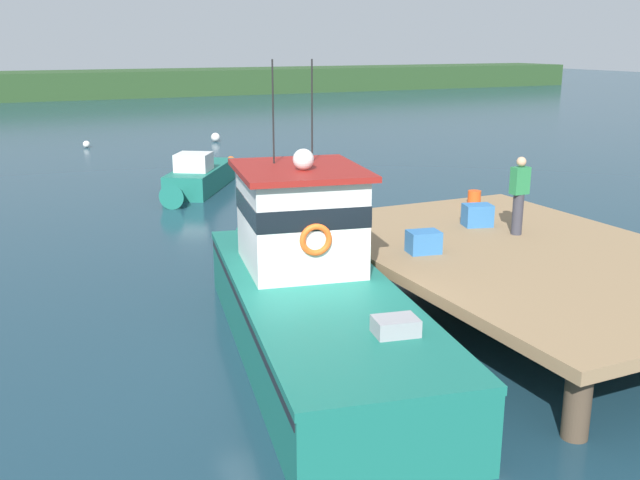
# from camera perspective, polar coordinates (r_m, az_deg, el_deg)

# --- Properties ---
(ground_plane) EXTENTS (200.00, 200.00, 0.00)m
(ground_plane) POSITION_cam_1_polar(r_m,az_deg,el_deg) (12.48, -1.63, -8.74)
(ground_plane) COLOR #193847
(dock) EXTENTS (6.00, 9.00, 1.20)m
(dock) POSITION_cam_1_polar(r_m,az_deg,el_deg) (14.58, 15.89, -1.27)
(dock) COLOR #4C3D2D
(dock) RESTS_ON ground
(main_fishing_boat) EXTENTS (3.97, 9.97, 4.80)m
(main_fishing_boat) POSITION_cam_1_polar(r_m,az_deg,el_deg) (12.46, -0.89, -3.80)
(main_fishing_boat) COLOR #196B5B
(main_fishing_boat) RESTS_ON ground
(crate_single_far) EXTENTS (0.67, 0.54, 0.42)m
(crate_single_far) POSITION_cam_1_polar(r_m,az_deg,el_deg) (13.93, 8.14, -0.15)
(crate_single_far) COLOR #3370B2
(crate_single_far) RESTS_ON dock
(crate_stack_mid_dock) EXTENTS (0.70, 0.59, 0.48)m
(crate_stack_mid_dock) POSITION_cam_1_polar(r_m,az_deg,el_deg) (16.16, 12.27, 1.92)
(crate_stack_mid_dock) COLOR #3370B2
(crate_stack_mid_dock) RESTS_ON dock
(bait_bucket) EXTENTS (0.32, 0.32, 0.34)m
(bait_bucket) POSITION_cam_1_polar(r_m,az_deg,el_deg) (18.34, 12.03, 3.29)
(bait_bucket) COLOR #E04C19
(bait_bucket) RESTS_ON dock
(deckhand_by_the_boat) EXTENTS (0.36, 0.22, 1.63)m
(deckhand_by_the_boat) POSITION_cam_1_polar(r_m,az_deg,el_deg) (15.51, 15.37, 3.51)
(deckhand_by_the_boat) COLOR #383842
(deckhand_by_the_boat) RESTS_ON dock
(moored_boat_near_channel) EXTENTS (3.87, 5.24, 1.40)m
(moored_boat_near_channel) POSITION_cam_1_polar(r_m,az_deg,el_deg) (25.82, -9.60, 4.84)
(moored_boat_near_channel) COLOR #196B5B
(moored_boat_near_channel) RESTS_ON ground
(mooring_buoy_spare_mooring) EXTENTS (0.39, 0.39, 0.39)m
(mooring_buoy_spare_mooring) POSITION_cam_1_polar(r_m,az_deg,el_deg) (31.20, -7.01, 6.20)
(mooring_buoy_spare_mooring) COLOR #EA5B19
(mooring_buoy_spare_mooring) RESTS_ON ground
(mooring_buoy_channel_marker) EXTENTS (0.47, 0.47, 0.47)m
(mooring_buoy_channel_marker) POSITION_cam_1_polar(r_m,az_deg,el_deg) (38.82, -8.21, 8.00)
(mooring_buoy_channel_marker) COLOR silver
(mooring_buoy_channel_marker) RESTS_ON ground
(mooring_buoy_inshore) EXTENTS (0.34, 0.34, 0.34)m
(mooring_buoy_inshore) POSITION_cam_1_polar(r_m,az_deg,el_deg) (38.05, -17.88, 7.18)
(mooring_buoy_inshore) COLOR silver
(mooring_buoy_inshore) RESTS_ON ground
(far_shoreline) EXTENTS (120.00, 8.00, 2.40)m
(far_shoreline) POSITION_cam_1_polar(r_m,az_deg,el_deg) (72.70, -22.05, 11.18)
(far_shoreline) COLOR #284723
(far_shoreline) RESTS_ON ground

